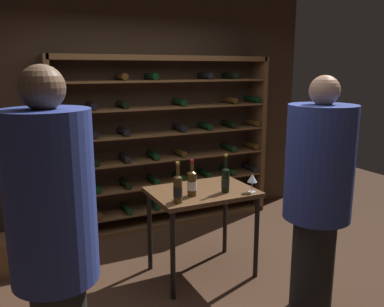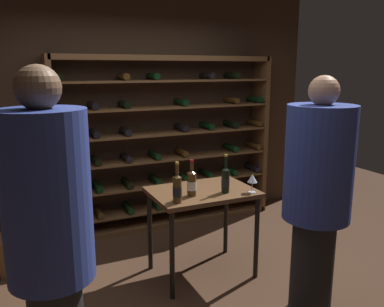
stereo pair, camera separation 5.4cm
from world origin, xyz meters
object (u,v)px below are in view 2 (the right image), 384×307
wine_glass_stemmed_left (252,179)px  wine_bottle_gold_foil (177,188)px  wine_bottle_black_capsule (192,183)px  wine_rack (167,144)px  wine_crate (26,251)px  person_bystander_dark_jacket (317,190)px  person_host_in_suit (50,235)px  wine_bottle_amber_reserve (225,179)px  tasting_table (202,201)px

wine_glass_stemmed_left → wine_bottle_gold_foil: bearing=178.0°
wine_bottle_black_capsule → wine_glass_stemmed_left: (0.53, -0.14, 0.01)m
wine_bottle_gold_foil → wine_bottle_black_capsule: 0.22m
wine_rack → wine_crate: bearing=-164.0°
person_bystander_dark_jacket → wine_bottle_gold_foil: (-0.85, 0.69, -0.07)m
person_host_in_suit → wine_bottle_amber_reserve: (1.56, 0.90, -0.12)m
tasting_table → wine_bottle_black_capsule: 0.29m
wine_crate → wine_bottle_amber_reserve: 2.08m
person_host_in_suit → wine_bottle_amber_reserve: size_ratio=5.53×
wine_crate → wine_bottle_black_capsule: 1.82m
person_bystander_dark_jacket → wine_bottle_gold_foil: person_bystander_dark_jacket is taller
tasting_table → wine_glass_stemmed_left: wine_glass_stemmed_left is taller
wine_rack → person_bystander_dark_jacket: size_ratio=1.46×
wine_bottle_amber_reserve → wine_glass_stemmed_left: (0.22, -0.10, 0.00)m
person_bystander_dark_jacket → wine_bottle_gold_foil: 1.10m
wine_bottle_amber_reserve → wine_bottle_black_capsule: wine_bottle_amber_reserve is taller
tasting_table → wine_glass_stemmed_left: (0.37, -0.25, 0.23)m
tasting_table → wine_bottle_gold_foil: 0.47m
wine_bottle_amber_reserve → wine_rack: bearing=89.3°
person_host_in_suit → wine_glass_stemmed_left: size_ratio=11.52×
wine_crate → wine_glass_stemmed_left: size_ratio=2.86×
wine_bottle_gold_foil → tasting_table: bearing=33.2°
wine_crate → tasting_table: bearing=-28.7°
person_bystander_dark_jacket → wine_crate: (-2.02, 1.74, -0.85)m
person_host_in_suit → person_bystander_dark_jacket: bearing=-68.4°
person_host_in_suit → wine_bottle_black_capsule: (1.25, 0.94, -0.13)m
wine_crate → wine_glass_stemmed_left: wine_glass_stemmed_left is taller
tasting_table → wine_bottle_amber_reserve: size_ratio=2.67×
wine_bottle_gold_foil → person_bystander_dark_jacket: bearing=-39.2°
wine_crate → wine_bottle_amber_reserve: bearing=-30.4°
wine_rack → person_bystander_dark_jacket: wine_rack is taller
wine_crate → person_bystander_dark_jacket: bearing=-40.8°
person_bystander_dark_jacket → person_host_in_suit: person_host_in_suit is taller
wine_bottle_gold_foil → wine_bottle_black_capsule: bearing=31.7°
wine_rack → tasting_table: size_ratio=2.91×
person_bystander_dark_jacket → wine_bottle_amber_reserve: person_bystander_dark_jacket is taller
wine_bottle_black_capsule → tasting_table: bearing=35.0°
person_bystander_dark_jacket → wine_bottle_black_capsule: person_bystander_dark_jacket is taller
person_bystander_dark_jacket → wine_rack: bearing=-84.8°
wine_bottle_amber_reserve → wine_bottle_black_capsule: 0.32m
wine_bottle_gold_foil → wine_bottle_black_capsule: (0.18, 0.11, -0.01)m
tasting_table → wine_bottle_gold_foil: bearing=-146.8°
tasting_table → wine_glass_stemmed_left: bearing=-33.6°
person_bystander_dark_jacket → person_host_in_suit: bearing=0.7°
person_bystander_dark_jacket → person_host_in_suit: size_ratio=0.96×
wine_bottle_gold_foil → wine_glass_stemmed_left: bearing=-2.0°
wine_rack → wine_glass_stemmed_left: wine_rack is taller
wine_crate → wine_bottle_amber_reserve: size_ratio=1.37×
wine_rack → wine_bottle_gold_foil: bearing=-108.6°
wine_rack → wine_glass_stemmed_left: bearing=-82.6°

